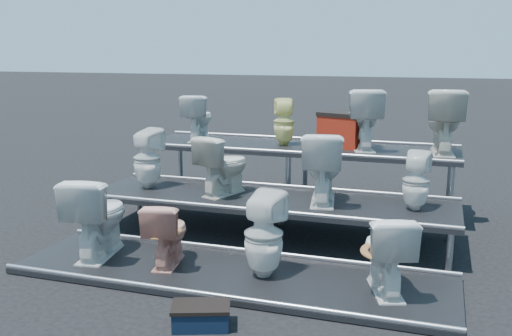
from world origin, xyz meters
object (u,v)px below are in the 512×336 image
(toilet_2, at_px, (264,235))
(red_crate, at_px, (344,131))
(toilet_9, at_px, (284,122))
(toilet_1, at_px, (167,233))
(toilet_8, at_px, (198,118))
(toilet_11, at_px, (444,121))
(toilet_5, at_px, (223,165))
(toilet_7, at_px, (416,181))
(toilet_3, at_px, (386,252))
(toilet_10, at_px, (363,119))
(toilet_0, at_px, (98,216))
(step_stool, at_px, (201,318))
(toilet_4, at_px, (147,158))
(toilet_6, at_px, (323,167))

(toilet_2, relative_size, red_crate, 1.40)
(toilet_9, bearing_deg, toilet_1, 60.35)
(toilet_8, xyz_separation_m, toilet_11, (3.31, 0.00, 0.08))
(toilet_5, height_order, toilet_7, toilet_5)
(toilet_3, bearing_deg, toilet_10, -95.55)
(toilet_0, height_order, step_stool, toilet_0)
(toilet_4, bearing_deg, red_crate, -129.89)
(toilet_0, height_order, toilet_11, toilet_11)
(toilet_1, height_order, toilet_11, toilet_11)
(toilet_7, bearing_deg, toilet_9, -28.99)
(toilet_10, xyz_separation_m, red_crate, (-0.26, 0.14, -0.19))
(toilet_8, bearing_deg, toilet_2, 115.57)
(toilet_6, relative_size, toilet_10, 1.01)
(toilet_10, relative_size, toilet_11, 0.98)
(toilet_2, relative_size, toilet_8, 1.23)
(toilet_0, bearing_deg, toilet_9, -124.50)
(toilet_6, bearing_deg, toilet_1, 36.30)
(toilet_3, distance_m, toilet_10, 2.79)
(toilet_6, relative_size, toilet_11, 0.99)
(toilet_1, height_order, red_crate, red_crate)
(toilet_3, distance_m, toilet_8, 3.97)
(toilet_7, height_order, toilet_9, toilet_9)
(toilet_0, distance_m, red_crate, 3.46)
(toilet_7, xyz_separation_m, toilet_9, (-1.80, 1.30, 0.40))
(toilet_2, distance_m, toilet_11, 3.12)
(toilet_9, bearing_deg, toilet_2, 81.95)
(toilet_0, xyz_separation_m, toilet_6, (2.04, 1.30, 0.38))
(toilet_1, height_order, step_stool, toilet_1)
(toilet_3, bearing_deg, toilet_2, -18.25)
(toilet_6, distance_m, toilet_11, 1.84)
(toilet_5, relative_size, red_crate, 1.23)
(toilet_11, bearing_deg, toilet_3, 75.96)
(toilet_8, bearing_deg, toilet_10, 171.06)
(toilet_7, height_order, red_crate, red_crate)
(toilet_2, height_order, toilet_7, toilet_7)
(toilet_3, bearing_deg, toilet_5, -51.13)
(toilet_5, height_order, toilet_8, toilet_8)
(toilet_0, distance_m, toilet_2, 1.77)
(toilet_11, xyz_separation_m, step_stool, (-1.72, -3.60, -1.19))
(toilet_7, xyz_separation_m, toilet_10, (-0.76, 1.30, 0.48))
(toilet_8, distance_m, toilet_9, 1.26)
(step_stool, bearing_deg, toilet_0, 127.65)
(toilet_3, bearing_deg, toilet_9, -76.08)
(toilet_4, xyz_separation_m, toilet_5, (1.00, 0.00, -0.02))
(toilet_3, xyz_separation_m, toilet_8, (-2.90, 2.60, 0.77))
(toilet_9, bearing_deg, toilet_4, 23.91)
(toilet_11, bearing_deg, toilet_2, 54.63)
(toilet_0, bearing_deg, toilet_1, 171.03)
(toilet_8, bearing_deg, toilet_3, 129.14)
(toilet_4, height_order, toilet_9, toilet_9)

